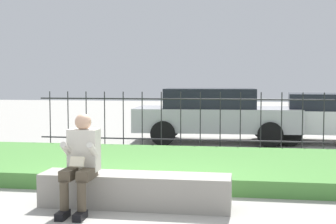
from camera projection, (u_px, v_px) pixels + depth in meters
The scene contains 6 objects.
ground_plane at pixel (133, 207), 6.15m from camera, with size 60.00×60.00×0.00m, color #9E9B93.
stone_bench at pixel (135, 192), 6.13m from camera, with size 2.50×0.52×0.44m.
person_seated_reader at pixel (81, 159), 5.91m from camera, with size 0.42×0.73×1.24m.
grass_berm at pixel (163, 165), 8.47m from camera, with size 8.84×3.32×0.24m.
iron_fence at pixel (181, 120), 10.82m from camera, with size 6.84×0.03×1.39m.
car_parked_center at pixel (214, 114), 12.49m from camera, with size 4.38×2.13×1.43m.
Camera 1 is at (1.40, -5.90, 1.67)m, focal length 50.00 mm.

